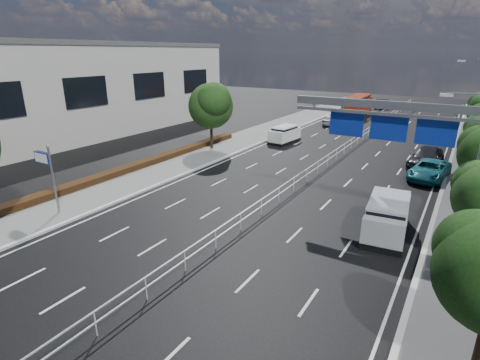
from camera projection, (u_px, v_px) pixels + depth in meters
The scene contains 17 objects.
ground at pixel (196, 263), 17.55m from camera, with size 160.00×160.00×0.00m, color black.
sidewalk_near at pixel (49, 210), 23.22m from camera, with size 5.00×140.00×0.14m, color slate.
kerb_near at pixel (75, 219), 21.98m from camera, with size 0.25×140.00×0.15m, color silver.
kerb_far at pixel (400, 333), 13.08m from camera, with size 0.25×140.00×0.15m, color silver.
median_fence at pixel (342, 150), 35.52m from camera, with size 0.05×85.00×1.02m.
hedge_near at pixel (97, 179), 28.04m from camera, with size 1.00×36.00×0.44m, color black.
toilet_sign at pixel (47, 167), 22.01m from camera, with size 1.62×0.18×4.34m.
overhead_gantry at pixel (403, 124), 20.50m from camera, with size 10.24×0.38×7.45m.
near_building at pixel (90, 90), 45.28m from camera, with size 12.00×38.00×10.00m, color beige.
near_tree_back at pixel (211, 103), 36.45m from camera, with size 4.84×4.51×6.69m.
white_minivan at pixel (285, 134), 40.53m from camera, with size 2.20×4.30×1.80m.
red_bus at pixel (358, 105), 57.41m from camera, with size 2.75×10.28×3.05m.
near_car_silver at pixel (332, 120), 50.23m from camera, with size 1.75×4.35×1.48m, color #9C9EA3.
near_car_dark at pixel (382, 104), 65.39m from camera, with size 1.66×4.77×1.57m, color black.
silver_minivan at pixel (387, 217), 20.06m from camera, with size 2.50×4.99×2.00m.
parked_car_teal at pixel (429, 170), 28.94m from camera, with size 2.37×5.15×1.43m, color #1B6C7A.
parked_car_dark at pixel (426, 158), 32.09m from camera, with size 2.17×5.34×1.55m, color black.
Camera 1 is at (9.77, -12.00, 9.38)m, focal length 28.00 mm.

